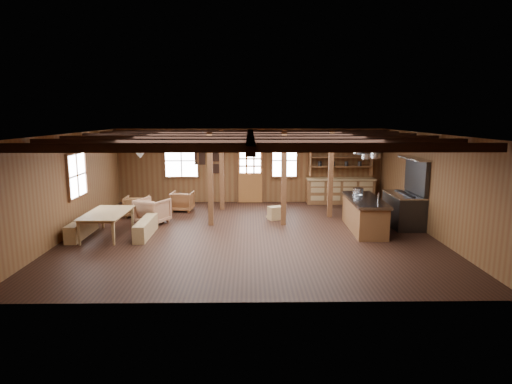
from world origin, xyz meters
The scene contains 22 objects.
room centered at (0.00, 0.00, 1.40)m, with size 10.04×9.04×2.84m.
ceiling_joists centered at (0.00, 0.18, 2.68)m, with size 9.80×8.82×0.18m.
timber_posts centered at (0.52, 2.08, 1.40)m, with size 3.95×2.35×2.80m.
back_door centered at (0.00, 4.45, 0.88)m, with size 1.02×0.08×2.15m.
window_back_left centered at (-2.60, 4.46, 1.60)m, with size 1.32×0.06×1.32m.
window_back_right centered at (1.30, 4.46, 1.60)m, with size 1.02×0.06×1.32m.
window_left centered at (-4.96, 0.50, 1.60)m, with size 0.14×1.24×1.32m.
notice_boards centered at (-1.50, 4.46, 1.64)m, with size 1.08×0.03×0.90m.
back_counter centered at (3.40, 4.20, 0.60)m, with size 2.55×0.60×2.45m.
pendant_lamps centered at (-2.25, 1.00, 2.25)m, with size 1.86×2.36×0.66m.
pot_rack centered at (3.16, 0.34, 2.27)m, with size 0.36×3.00×0.45m.
kitchen_island centered at (3.29, 0.34, 0.48)m, with size 0.96×2.53×1.20m.
step_stool centered at (0.80, 1.64, 0.21)m, with size 0.48×0.34×0.43m, color olive.
commercial_range centered at (4.65, 0.78, 0.66)m, with size 0.86×1.68×2.07m.
dining_table centered at (-3.90, -0.18, 0.34)m, with size 1.91×1.07×0.67m, color olive.
bench_wall centered at (-4.65, -0.18, 0.23)m, with size 0.31×1.68×0.46m, color olive.
bench_aisle centered at (-2.89, -0.18, 0.23)m, with size 0.31×1.67×0.46m, color olive.
armchair_a centered at (-3.74, 2.16, 0.34)m, with size 0.73×0.75×0.68m, color brown.
armchair_b centered at (-2.37, 2.95, 0.34)m, with size 0.73×0.75×0.68m, color brown.
armchair_c centered at (-3.01, 1.19, 0.39)m, with size 0.84×0.87×0.79m, color #976444.
counter_pot centered at (3.26, 1.02, 1.03)m, with size 0.31×0.31×0.18m, color #AFB1B6.
bowl centered at (3.16, 0.59, 0.97)m, with size 0.24×0.24×0.06m, color silver.
Camera 1 is at (-0.02, -11.65, 3.29)m, focal length 30.00 mm.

